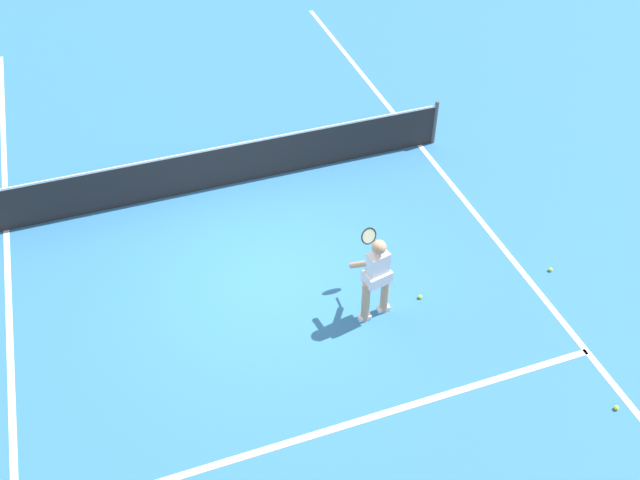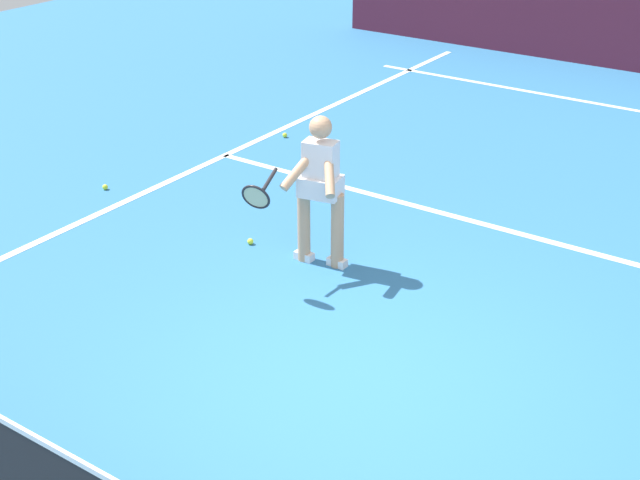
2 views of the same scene
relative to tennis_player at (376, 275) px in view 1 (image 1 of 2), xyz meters
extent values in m
plane|color=teal|center=(-1.36, 1.42, -0.85)|extent=(27.68, 27.68, 0.00)
cube|color=white|center=(-1.36, -1.79, -0.84)|extent=(8.18, 0.10, 0.01)
cube|color=white|center=(-5.45, 1.42, -0.84)|extent=(0.10, 19.29, 0.01)
cube|color=white|center=(2.73, 1.42, -0.84)|extent=(0.10, 19.29, 0.01)
cylinder|color=#4C4C51|center=(3.03, 4.05, -0.36)|extent=(0.08, 0.08, 0.97)
cube|color=#232326|center=(-1.36, 4.05, -0.42)|extent=(8.70, 0.02, 0.85)
cube|color=white|center=(-1.36, 4.05, 0.03)|extent=(8.70, 0.02, 0.04)
cylinder|color=tan|center=(-0.18, -0.07, -0.46)|extent=(0.13, 0.13, 0.78)
cylinder|color=tan|center=(0.17, 0.01, -0.46)|extent=(0.13, 0.13, 0.78)
cube|color=white|center=(-0.18, -0.07, -0.81)|extent=(0.20, 0.10, 0.08)
cube|color=white|center=(0.17, 0.01, -0.81)|extent=(0.20, 0.10, 0.08)
cube|color=white|center=(0.00, -0.03, 0.19)|extent=(0.35, 0.26, 0.52)
cube|color=white|center=(0.00, -0.03, -0.01)|extent=(0.45, 0.36, 0.20)
sphere|color=tan|center=(0.00, -0.03, 0.59)|extent=(0.22, 0.22, 0.22)
cylinder|color=tan|center=(-0.18, 0.08, 0.21)|extent=(0.36, 0.44, 0.37)
cylinder|color=tan|center=(0.11, 0.15, 0.21)|extent=(0.19, 0.49, 0.37)
cylinder|color=black|center=(0.24, 0.45, 0.17)|extent=(0.10, 0.30, 0.14)
torus|color=black|center=(0.18, 0.74, 0.11)|extent=(0.30, 0.18, 0.28)
cylinder|color=beige|center=(0.18, 0.74, 0.11)|extent=(0.25, 0.14, 0.23)
sphere|color=#D1E533|center=(0.84, 0.05, -0.81)|extent=(0.07, 0.07, 0.07)
sphere|color=#D1E533|center=(2.49, -2.80, -0.81)|extent=(0.07, 0.07, 0.07)
sphere|color=#D1E533|center=(3.18, -0.10, -0.81)|extent=(0.07, 0.07, 0.07)
camera|label=1|loc=(-3.33, -6.90, 7.48)|focal=39.76mm
camera|label=2|loc=(-4.46, 6.47, 3.35)|focal=49.59mm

